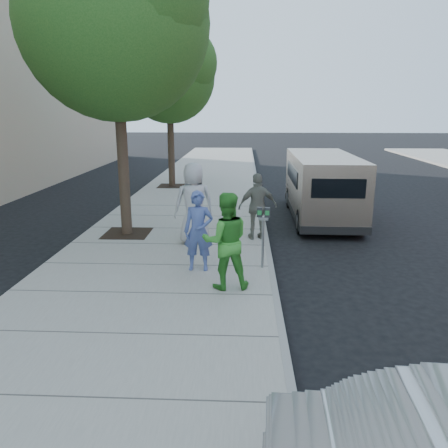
{
  "coord_description": "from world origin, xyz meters",
  "views": [
    {
      "loc": [
        0.84,
        -8.82,
        3.39
      ],
      "look_at": [
        0.44,
        -0.1,
        1.1
      ],
      "focal_mm": 35.0,
      "sensor_mm": 36.0,
      "label": 1
    }
  ],
  "objects_px": {
    "person_officer": "(199,231)",
    "person_gray_shirt": "(194,203)",
    "person_green_shirt": "(226,241)",
    "van": "(322,185)",
    "tree_near": "(116,17)",
    "parking_meter": "(263,224)",
    "person_striped_polo": "(258,207)",
    "tree_far": "(170,72)"
  },
  "relations": [
    {
      "from": "tree_far",
      "to": "person_striped_polo",
      "type": "height_order",
      "value": "tree_far"
    },
    {
      "from": "tree_near",
      "to": "person_striped_polo",
      "type": "bearing_deg",
      "value": -5.55
    },
    {
      "from": "tree_near",
      "to": "parking_meter",
      "type": "distance_m",
      "value": 6.18
    },
    {
      "from": "tree_near",
      "to": "person_gray_shirt",
      "type": "bearing_deg",
      "value": -21.34
    },
    {
      "from": "person_officer",
      "to": "person_green_shirt",
      "type": "xyz_separation_m",
      "value": [
        0.6,
        -0.92,
        0.08
      ]
    },
    {
      "from": "person_striped_polo",
      "to": "tree_near",
      "type": "bearing_deg",
      "value": -17.6
    },
    {
      "from": "person_gray_shirt",
      "to": "van",
      "type": "bearing_deg",
      "value": -154.74
    },
    {
      "from": "tree_far",
      "to": "person_officer",
      "type": "bearing_deg",
      "value": -78.01
    },
    {
      "from": "van",
      "to": "person_green_shirt",
      "type": "relative_size",
      "value": 3.04
    },
    {
      "from": "tree_near",
      "to": "person_officer",
      "type": "bearing_deg",
      "value": -50.54
    },
    {
      "from": "tree_far",
      "to": "van",
      "type": "distance_m",
      "value": 8.42
    },
    {
      "from": "van",
      "to": "person_gray_shirt",
      "type": "bearing_deg",
      "value": -137.65
    },
    {
      "from": "person_officer",
      "to": "person_gray_shirt",
      "type": "height_order",
      "value": "person_gray_shirt"
    },
    {
      "from": "person_gray_shirt",
      "to": "person_striped_polo",
      "type": "xyz_separation_m",
      "value": [
        1.59,
        0.39,
        -0.16
      ]
    },
    {
      "from": "parking_meter",
      "to": "person_officer",
      "type": "bearing_deg",
      "value": -167.12
    },
    {
      "from": "tree_near",
      "to": "person_gray_shirt",
      "type": "height_order",
      "value": "tree_near"
    },
    {
      "from": "person_green_shirt",
      "to": "person_striped_polo",
      "type": "xyz_separation_m",
      "value": [
        0.68,
        3.23,
        -0.06
      ]
    },
    {
      "from": "van",
      "to": "tree_near",
      "type": "bearing_deg",
      "value": -154.66
    },
    {
      "from": "person_officer",
      "to": "parking_meter",
      "type": "bearing_deg",
      "value": 7.7
    },
    {
      "from": "tree_far",
      "to": "person_gray_shirt",
      "type": "bearing_deg",
      "value": -77.36
    },
    {
      "from": "parking_meter",
      "to": "person_green_shirt",
      "type": "relative_size",
      "value": 0.72
    },
    {
      "from": "tree_far",
      "to": "person_officer",
      "type": "height_order",
      "value": "tree_far"
    },
    {
      "from": "tree_far",
      "to": "van",
      "type": "bearing_deg",
      "value": -42.26
    },
    {
      "from": "tree_far",
      "to": "person_gray_shirt",
      "type": "relative_size",
      "value": 3.22
    },
    {
      "from": "person_officer",
      "to": "person_gray_shirt",
      "type": "xyz_separation_m",
      "value": [
        -0.31,
        1.91,
        0.18
      ]
    },
    {
      "from": "parking_meter",
      "to": "person_striped_polo",
      "type": "distance_m",
      "value": 2.14
    },
    {
      "from": "person_officer",
      "to": "person_green_shirt",
      "type": "relative_size",
      "value": 0.92
    },
    {
      "from": "tree_near",
      "to": "person_green_shirt",
      "type": "height_order",
      "value": "tree_near"
    },
    {
      "from": "van",
      "to": "person_green_shirt",
      "type": "xyz_separation_m",
      "value": [
        -2.78,
        -6.12,
        -0.02
      ]
    },
    {
      "from": "tree_near",
      "to": "parking_meter",
      "type": "bearing_deg",
      "value": -35.22
    },
    {
      "from": "parking_meter",
      "to": "person_officer",
      "type": "distance_m",
      "value": 1.34
    },
    {
      "from": "tree_near",
      "to": "person_officer",
      "type": "distance_m",
      "value": 5.71
    },
    {
      "from": "tree_far",
      "to": "person_officer",
      "type": "xyz_separation_m",
      "value": [
        2.18,
        -10.24,
        -3.9
      ]
    },
    {
      "from": "person_officer",
      "to": "person_gray_shirt",
      "type": "bearing_deg",
      "value": 99.53
    },
    {
      "from": "van",
      "to": "person_gray_shirt",
      "type": "distance_m",
      "value": 4.94
    },
    {
      "from": "parking_meter",
      "to": "van",
      "type": "xyz_separation_m",
      "value": [
        2.05,
        5.03,
        -0.02
      ]
    },
    {
      "from": "van",
      "to": "person_striped_polo",
      "type": "height_order",
      "value": "van"
    },
    {
      "from": "tree_near",
      "to": "person_officer",
      "type": "relative_size",
      "value": 4.53
    },
    {
      "from": "van",
      "to": "person_officer",
      "type": "bearing_deg",
      "value": -122.37
    },
    {
      "from": "tree_near",
      "to": "parking_meter",
      "type": "height_order",
      "value": "tree_near"
    },
    {
      "from": "person_gray_shirt",
      "to": "tree_far",
      "type": "bearing_deg",
      "value": -93.78
    },
    {
      "from": "tree_near",
      "to": "tree_far",
      "type": "bearing_deg",
      "value": 90.0
    }
  ]
}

